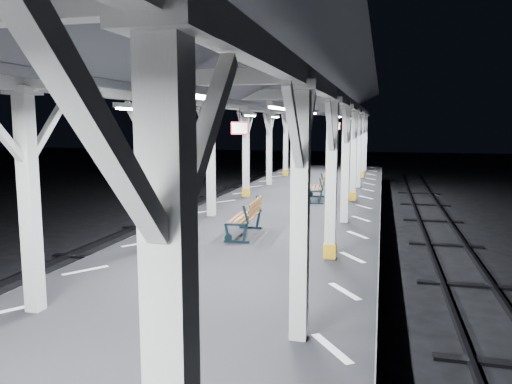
% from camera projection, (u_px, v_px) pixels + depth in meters
% --- Properties ---
extents(ground, '(120.00, 120.00, 0.00)m').
position_uv_depth(ground, '(207.00, 333.00, 9.09)').
color(ground, black).
rests_on(ground, ground).
extents(platform, '(6.00, 50.00, 1.00)m').
position_uv_depth(platform, '(207.00, 307.00, 9.02)').
color(platform, black).
rests_on(platform, ground).
extents(hazard_stripes_left, '(1.00, 48.00, 0.01)m').
position_uv_depth(hazard_stripes_left, '(86.00, 270.00, 9.54)').
color(hazard_stripes_left, silver).
rests_on(hazard_stripes_left, platform).
extents(hazard_stripes_right, '(1.00, 48.00, 0.01)m').
position_uv_depth(hazard_stripes_right, '(344.00, 291.00, 8.35)').
color(hazard_stripes_right, silver).
rests_on(hazard_stripes_right, platform).
extents(track_right, '(2.20, 60.00, 0.16)m').
position_uv_depth(track_right, '(507.00, 361.00, 7.86)').
color(track_right, '#2D2D33').
rests_on(track_right, ground).
extents(canopy, '(5.40, 49.00, 4.65)m').
position_uv_depth(canopy, '(203.00, 78.00, 8.45)').
color(canopy, silver).
rests_on(canopy, platform).
extents(bench_mid, '(0.72, 1.72, 0.91)m').
position_uv_depth(bench_mid, '(248.00, 216.00, 12.45)').
color(bench_mid, black).
rests_on(bench_mid, platform).
extents(bench_far, '(0.80, 1.80, 0.95)m').
position_uv_depth(bench_far, '(318.00, 187.00, 18.10)').
color(bench_far, black).
rests_on(bench_far, platform).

